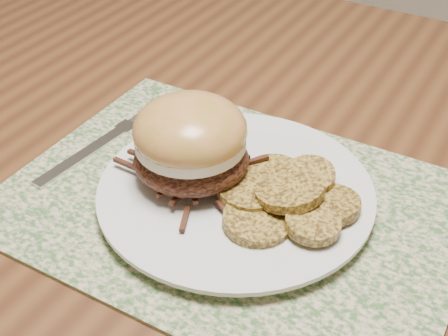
{
  "coord_description": "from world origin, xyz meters",
  "views": [
    {
      "loc": [
        0.32,
        -0.52,
        1.16
      ],
      "look_at": [
        0.08,
        -0.1,
        0.79
      ],
      "focal_mm": 50.0,
      "sensor_mm": 36.0,
      "label": 1
    }
  ],
  "objects_px": {
    "dining_table": "(211,183)",
    "dinner_plate": "(236,193)",
    "fork": "(99,145)",
    "pork_sandwich": "(191,143)"
  },
  "relations": [
    {
      "from": "dinner_plate",
      "to": "pork_sandwich",
      "type": "height_order",
      "value": "pork_sandwich"
    },
    {
      "from": "dining_table",
      "to": "pork_sandwich",
      "type": "distance_m",
      "value": 0.18
    },
    {
      "from": "dinner_plate",
      "to": "pork_sandwich",
      "type": "relative_size",
      "value": 1.75
    },
    {
      "from": "dinner_plate",
      "to": "pork_sandwich",
      "type": "distance_m",
      "value": 0.07
    },
    {
      "from": "dining_table",
      "to": "dinner_plate",
      "type": "height_order",
      "value": "dinner_plate"
    },
    {
      "from": "pork_sandwich",
      "to": "fork",
      "type": "xyz_separation_m",
      "value": [
        -0.13,
        0.01,
        -0.06
      ]
    },
    {
      "from": "dinner_plate",
      "to": "fork",
      "type": "xyz_separation_m",
      "value": [
        -0.18,
        0.0,
        -0.01
      ]
    },
    {
      "from": "dinner_plate",
      "to": "fork",
      "type": "height_order",
      "value": "dinner_plate"
    },
    {
      "from": "dining_table",
      "to": "fork",
      "type": "bearing_deg",
      "value": -133.16
    },
    {
      "from": "dining_table",
      "to": "pork_sandwich",
      "type": "xyz_separation_m",
      "value": [
        0.04,
        -0.11,
        0.14
      ]
    }
  ]
}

